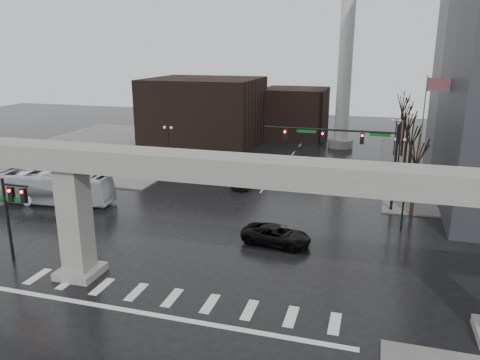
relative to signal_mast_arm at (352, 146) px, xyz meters
The scene contains 23 objects.
ground 21.64m from the signal_mast_arm, 115.57° to the right, with size 160.00×160.00×0.00m, color black.
sidewalk_nw 39.41m from the signal_mast_arm, 153.82° to the left, with size 28.00×36.00×0.15m, color slate.
elevated_guideway 20.35m from the signal_mast_arm, 112.35° to the right, with size 48.00×2.60×8.70m.
building_far_left 32.68m from the signal_mast_arm, 134.74° to the left, with size 16.00×14.00×10.00m, color black.
building_far_mid 35.02m from the signal_mast_arm, 108.32° to the left, with size 10.00×10.00×8.00m, color black.
smokestack 28.38m from the signal_mast_arm, 96.28° to the left, with size 3.60×3.60×30.00m.
signal_mast_arm is the anchor object (origin of this frame).
signal_left_pole 28.09m from the signal_mast_arm, 139.26° to the right, with size 2.30×0.30×6.00m.
flagpole_assembly 7.27m from the signal_mast_arm, 26.93° to the left, with size 2.06×0.12×12.00m.
lamp_right_0 6.99m from the signal_mast_arm, 46.80° to the right, with size 1.22×0.32×5.11m.
lamp_right_1 10.51m from the signal_mast_arm, 63.90° to the left, with size 1.22×0.32×5.11m.
lamp_right_2 23.75m from the signal_mast_arm, 79.01° to the left, with size 1.22×0.32×5.11m.
lamp_left_0 23.12m from the signal_mast_arm, 167.96° to the right, with size 1.22×0.32×5.11m.
lamp_left_1 24.42m from the signal_mast_arm, 157.75° to the left, with size 1.22×0.32×5.11m.
lamp_left_2 32.40m from the signal_mast_arm, 134.11° to the left, with size 1.22×0.32×5.11m.
tree_right_0 6.37m from the signal_mast_arm, ahead, with size 1.09×1.58×7.50m.
tree_right_1 9.57m from the signal_mast_arm, 52.50° to the left, with size 1.09×1.61×7.67m.
tree_right_2 16.45m from the signal_mast_arm, 70.00° to the left, with size 1.10×1.63×7.85m.
tree_right_3 24.04m from the signal_mast_arm, 76.58° to the left, with size 1.11×1.66×8.02m.
tree_right_4 31.83m from the signal_mast_arm, 79.94° to the left, with size 1.12×1.69×8.19m.
pickup_truck 12.40m from the signal_mast_arm, 114.52° to the right, with size 2.42×5.25×1.46m, color black.
city_bus 28.19m from the signal_mast_arm, 165.88° to the right, with size 2.65×11.31×3.15m, color silver.
far_car 12.63m from the signal_mast_arm, 161.61° to the left, with size 1.84×4.57×1.56m, color black.
Camera 1 is at (10.94, -23.80, 14.49)m, focal length 35.00 mm.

